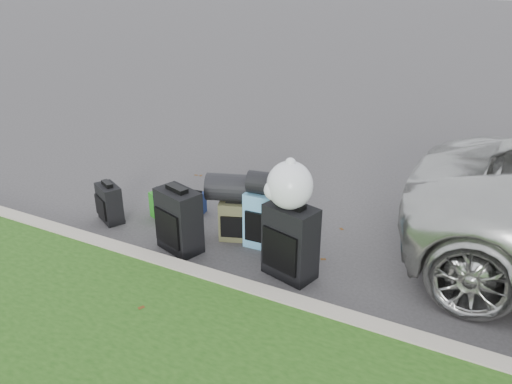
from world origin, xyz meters
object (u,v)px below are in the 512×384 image
at_px(suitcase_teal, 266,220).
at_px(suitcase_large_black_right, 290,242).
at_px(tote_green, 163,205).
at_px(suitcase_large_black_left, 179,221).
at_px(tote_navy, 194,203).
at_px(suitcase_olive, 234,221).
at_px(suitcase_small_black, 110,203).

distance_m(suitcase_teal, suitcase_large_black_right, 0.66).
distance_m(suitcase_large_black_right, tote_green, 2.05).
relative_size(suitcase_teal, suitcase_large_black_right, 0.84).
bearing_deg(suitcase_teal, suitcase_large_black_left, -150.84).
height_order(suitcase_large_black_left, tote_green, suitcase_large_black_left).
height_order(suitcase_teal, tote_navy, suitcase_teal).
xyz_separation_m(suitcase_olive, suitcase_large_black_right, (0.90, -0.41, 0.16)).
bearing_deg(suitcase_olive, tote_green, 156.45).
xyz_separation_m(suitcase_small_black, tote_green, (0.54, 0.38, -0.07)).
bearing_deg(suitcase_large_black_left, tote_navy, 131.92).
bearing_deg(suitcase_large_black_right, suitcase_teal, 154.35).
relative_size(suitcase_large_black_right, tote_navy, 2.82).
bearing_deg(tote_navy, tote_green, -140.71).
xyz_separation_m(suitcase_large_black_left, suitcase_large_black_right, (1.32, 0.09, 0.03)).
height_order(suitcase_large_black_left, tote_navy, suitcase_large_black_left).
bearing_deg(tote_navy, suitcase_large_black_right, -31.33).
bearing_deg(suitcase_small_black, suitcase_large_black_left, 18.55).
distance_m(suitcase_olive, suitcase_teal, 0.41).
bearing_deg(suitcase_small_black, tote_navy, 66.52).
height_order(suitcase_small_black, suitcase_teal, suitcase_teal).
bearing_deg(suitcase_olive, suitcase_large_black_right, -44.74).
height_order(suitcase_large_black_left, suitcase_teal, suitcase_large_black_left).
distance_m(suitcase_large_black_right, tote_navy, 1.88).
bearing_deg(suitcase_large_black_left, suitcase_olive, 67.32).
height_order(suitcase_teal, suitcase_large_black_right, suitcase_large_black_right).
distance_m(suitcase_small_black, suitcase_olive, 1.66).
relative_size(suitcase_olive, tote_green, 1.40).
bearing_deg(suitcase_olive, tote_navy, 135.91).
xyz_separation_m(tote_green, tote_navy, (0.28, 0.29, -0.03)).
distance_m(suitcase_large_black_left, suitcase_large_black_right, 1.32).
xyz_separation_m(suitcase_small_black, suitcase_large_black_right, (2.52, -0.09, 0.15)).
xyz_separation_m(suitcase_large_black_left, tote_navy, (-0.38, 0.85, -0.22)).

